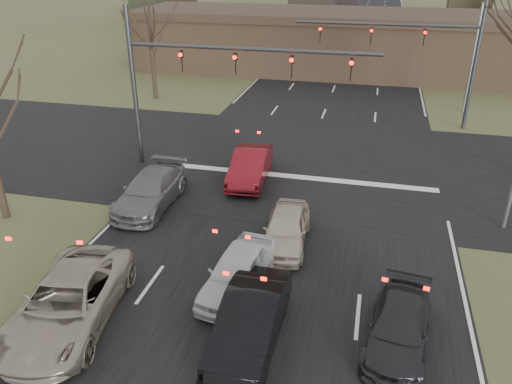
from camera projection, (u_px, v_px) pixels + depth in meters
The scene contains 14 objects.
ground at pixel (222, 367), 13.68m from camera, with size 360.00×360.00×0.00m, color #47512B.
road_main at pixel (355, 35), 66.07m from camera, with size 14.00×300.00×0.02m, color black.
road_cross at pixel (304, 162), 26.78m from camera, with size 200.00×14.00×0.02m, color black.
building at pixel (365, 43), 45.27m from camera, with size 42.40×10.40×5.30m.
mast_arm_near at pixel (195, 71), 23.91m from camera, with size 12.12×0.24×8.00m.
mast_arm_far at pixel (429, 46), 30.26m from camera, with size 11.12×0.24×8.00m.
streetlight_right_far at pixel (475, 29), 32.84m from camera, with size 2.34×0.25×10.00m.
car_silver_suv at pixel (68, 302), 14.99m from camera, with size 2.61×5.65×1.57m, color #A39884.
car_white_sedan at pixel (238, 272), 16.50m from camera, with size 1.69×4.21×1.43m, color silver.
car_black_hatch at pixel (250, 321), 14.26m from camera, with size 1.62×4.63×1.53m, color black.
car_charcoal_sedan at pixel (399, 328), 14.24m from camera, with size 1.67×4.10×1.19m, color black.
car_grey_ahead at pixel (151, 190), 22.02m from camera, with size 2.06×5.06×1.47m, color slate.
car_red_ahead at pixel (250, 166), 24.42m from camera, with size 1.63×4.66×1.54m, color maroon.
car_silver_ahead at pixel (286, 229), 19.09m from camera, with size 1.64×4.07×1.39m, color beige.
Camera 1 is at (3.29, -9.68, 10.33)m, focal length 35.00 mm.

